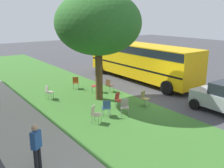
# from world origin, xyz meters

# --- Properties ---
(ground) EXTENTS (80.00, 80.00, 0.00)m
(ground) POSITION_xyz_m (0.00, 0.00, 0.00)
(ground) COLOR #424247
(grass_verge) EXTENTS (48.00, 6.00, 0.01)m
(grass_verge) POSITION_xyz_m (0.00, 3.20, 0.00)
(grass_verge) COLOR #3D752D
(grass_verge) RESTS_ON ground
(sidewalk_strip) EXTENTS (48.00, 2.80, 0.01)m
(sidewalk_strip) POSITION_xyz_m (0.00, 7.60, 0.00)
(sidewalk_strip) COLOR #ADA89E
(sidewalk_strip) RESTS_ON ground
(street_tree) EXTENTS (5.04, 5.04, 6.49)m
(street_tree) POSITION_xyz_m (2.36, 2.33, 4.61)
(street_tree) COLOR brown
(street_tree) RESTS_ON ground
(chair_0) EXTENTS (0.50, 0.50, 0.88)m
(chair_0) POSITION_xyz_m (-0.19, 0.91, 0.52)
(chair_0) COLOR olive
(chair_0) RESTS_ON ground
(chair_1) EXTENTS (0.55, 0.54, 0.88)m
(chair_1) POSITION_xyz_m (-0.19, 3.58, 0.52)
(chair_1) COLOR #335184
(chair_1) RESTS_ON ground
(chair_2) EXTENTS (0.43, 0.43, 0.88)m
(chair_2) POSITION_xyz_m (4.23, 4.88, 0.52)
(chair_2) COLOR #ADA393
(chair_2) RESTS_ON ground
(chair_3) EXTENTS (0.49, 0.49, 0.88)m
(chair_3) POSITION_xyz_m (3.25, 0.94, 0.52)
(chair_3) COLOR brown
(chair_3) RESTS_ON ground
(chair_4) EXTENTS (0.58, 0.58, 0.88)m
(chair_4) POSITION_xyz_m (-0.58, 2.68, 0.52)
(chair_4) COLOR #ADA393
(chair_4) RESTS_ON ground
(chair_5) EXTENTS (0.56, 0.57, 0.88)m
(chair_5) POSITION_xyz_m (3.74, 1.71, 0.52)
(chair_5) COLOR #B7332D
(chair_5) RESTS_ON ground
(chair_6) EXTENTS (0.57, 0.56, 0.88)m
(chair_6) POSITION_xyz_m (5.25, 2.42, 0.52)
(chair_6) COLOR #C64C1E
(chair_6) RESTS_ON ground
(chair_7) EXTENTS (0.53, 0.52, 0.88)m
(chair_7) POSITION_xyz_m (0.42, 2.29, 0.52)
(chair_7) COLOR #B7332D
(chair_7) RESTS_ON ground
(chair_8) EXTENTS (0.58, 0.58, 0.88)m
(chair_8) POSITION_xyz_m (-0.53, 4.49, 0.52)
(chair_8) COLOR beige
(chair_8) RESTS_ON ground
(school_bus) EXTENTS (10.40, 2.80, 2.88)m
(school_bus) POSITION_xyz_m (4.44, -2.99, 1.76)
(school_bus) COLOR yellow
(school_bus) RESTS_ON ground
(pedestrian_0) EXTENTS (0.37, 0.41, 1.69)m
(pedestrian_0) POSITION_xyz_m (-2.69, 8.14, 0.93)
(pedestrian_0) COLOR black
(pedestrian_0) RESTS_ON ground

